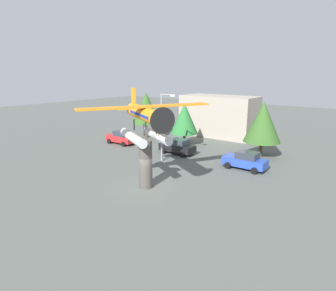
{
  "coord_description": "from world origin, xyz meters",
  "views": [
    {
      "loc": [
        15.36,
        -17.11,
        9.21
      ],
      "look_at": [
        0.0,
        3.0,
        2.95
      ],
      "focal_mm": 31.69,
      "sensor_mm": 36.0,
      "label": 1
    }
  ],
  "objects_px": {
    "storefront_building": "(219,116)",
    "tree_center_back": "(263,122)",
    "tree_west": "(146,108)",
    "car_mid_black": "(178,146)",
    "floatplane_monument": "(145,120)",
    "streetlight_primary": "(163,122)",
    "display_pedestal": "(146,164)",
    "tree_east": "(184,118)",
    "car_near_red": "(121,137)",
    "car_far_blue": "(245,160)"
  },
  "relations": [
    {
      "from": "storefront_building",
      "to": "tree_center_back",
      "type": "relative_size",
      "value": 1.75
    },
    {
      "from": "tree_west",
      "to": "car_mid_black",
      "type": "bearing_deg",
      "value": -27.24
    },
    {
      "from": "floatplane_monument",
      "to": "storefront_building",
      "type": "distance_m",
      "value": 22.82
    },
    {
      "from": "car_mid_black",
      "to": "streetlight_primary",
      "type": "xyz_separation_m",
      "value": [
        0.5,
        -3.3,
        3.3
      ]
    },
    {
      "from": "display_pedestal",
      "to": "tree_west",
      "type": "relative_size",
      "value": 0.6
    },
    {
      "from": "display_pedestal",
      "to": "tree_west",
      "type": "height_order",
      "value": "tree_west"
    },
    {
      "from": "streetlight_primary",
      "to": "tree_east",
      "type": "xyz_separation_m",
      "value": [
        -2.4,
        7.45,
        -0.71
      ]
    },
    {
      "from": "storefront_building",
      "to": "tree_east",
      "type": "xyz_separation_m",
      "value": [
        -0.74,
        -7.91,
        0.53
      ]
    },
    {
      "from": "car_near_red",
      "to": "tree_east",
      "type": "bearing_deg",
      "value": -146.1
    },
    {
      "from": "car_far_blue",
      "to": "tree_east",
      "type": "distance_m",
      "value": 11.69
    },
    {
      "from": "streetlight_primary",
      "to": "tree_west",
      "type": "bearing_deg",
      "value": 139.77
    },
    {
      "from": "floatplane_monument",
      "to": "streetlight_primary",
      "type": "height_order",
      "value": "floatplane_monument"
    },
    {
      "from": "car_mid_black",
      "to": "storefront_building",
      "type": "distance_m",
      "value": 12.28
    },
    {
      "from": "tree_east",
      "to": "tree_west",
      "type": "bearing_deg",
      "value": 177.16
    },
    {
      "from": "car_far_blue",
      "to": "storefront_building",
      "type": "height_order",
      "value": "storefront_building"
    },
    {
      "from": "tree_west",
      "to": "tree_east",
      "type": "xyz_separation_m",
      "value": [
        6.81,
        -0.34,
        -0.81
      ]
    },
    {
      "from": "display_pedestal",
      "to": "car_mid_black",
      "type": "bearing_deg",
      "value": 111.5
    },
    {
      "from": "display_pedestal",
      "to": "floatplane_monument",
      "type": "relative_size",
      "value": 0.41
    },
    {
      "from": "tree_east",
      "to": "floatplane_monument",
      "type": "bearing_deg",
      "value": -67.28
    },
    {
      "from": "floatplane_monument",
      "to": "car_near_red",
      "type": "bearing_deg",
      "value": 172.31
    },
    {
      "from": "display_pedestal",
      "to": "tree_center_back",
      "type": "distance_m",
      "value": 15.23
    },
    {
      "from": "storefront_building",
      "to": "tree_east",
      "type": "bearing_deg",
      "value": -95.33
    },
    {
      "from": "display_pedestal",
      "to": "car_mid_black",
      "type": "distance_m",
      "value": 10.75
    },
    {
      "from": "display_pedestal",
      "to": "car_far_blue",
      "type": "distance_m",
      "value": 10.52
    },
    {
      "from": "car_far_blue",
      "to": "streetlight_primary",
      "type": "xyz_separation_m",
      "value": [
        -7.99,
        -2.76,
        3.3
      ]
    },
    {
      "from": "car_far_blue",
      "to": "tree_west",
      "type": "bearing_deg",
      "value": -16.28
    },
    {
      "from": "floatplane_monument",
      "to": "car_mid_black",
      "type": "xyz_separation_m",
      "value": [
        -4.03,
        10.01,
        -4.72
      ]
    },
    {
      "from": "display_pedestal",
      "to": "car_near_red",
      "type": "xyz_separation_m",
      "value": [
        -12.7,
        9.47,
        -1.09
      ]
    },
    {
      "from": "display_pedestal",
      "to": "tree_east",
      "type": "distance_m",
      "value": 15.32
    },
    {
      "from": "car_near_red",
      "to": "display_pedestal",
      "type": "bearing_deg",
      "value": 143.29
    },
    {
      "from": "display_pedestal",
      "to": "tree_center_back",
      "type": "xyz_separation_m",
      "value": [
        4.21,
        14.5,
        2.0
      ]
    },
    {
      "from": "car_near_red",
      "to": "car_mid_black",
      "type": "relative_size",
      "value": 1.0
    },
    {
      "from": "car_mid_black",
      "to": "car_near_red",
      "type": "bearing_deg",
      "value": 3.15
    },
    {
      "from": "streetlight_primary",
      "to": "tree_west",
      "type": "xyz_separation_m",
      "value": [
        -9.2,
        7.78,
        0.11
      ]
    },
    {
      "from": "display_pedestal",
      "to": "streetlight_primary",
      "type": "relative_size",
      "value": 0.55
    },
    {
      "from": "streetlight_primary",
      "to": "tree_east",
      "type": "relative_size",
      "value": 1.31
    },
    {
      "from": "streetlight_primary",
      "to": "tree_west",
      "type": "distance_m",
      "value": 12.05
    },
    {
      "from": "floatplane_monument",
      "to": "display_pedestal",
      "type": "bearing_deg",
      "value": 180.0
    },
    {
      "from": "car_far_blue",
      "to": "tree_east",
      "type": "xyz_separation_m",
      "value": [
        -10.39,
        4.68,
        2.59
      ]
    },
    {
      "from": "car_far_blue",
      "to": "tree_center_back",
      "type": "relative_size",
      "value": 0.68
    },
    {
      "from": "streetlight_primary",
      "to": "tree_center_back",
      "type": "height_order",
      "value": "streetlight_primary"
    },
    {
      "from": "display_pedestal",
      "to": "car_mid_black",
      "type": "height_order",
      "value": "display_pedestal"
    },
    {
      "from": "streetlight_primary",
      "to": "car_far_blue",
      "type": "bearing_deg",
      "value": 19.08
    },
    {
      "from": "storefront_building",
      "to": "tree_west",
      "type": "xyz_separation_m",
      "value": [
        -7.54,
        -7.57,
        1.34
      ]
    },
    {
      "from": "streetlight_primary",
      "to": "tree_center_back",
      "type": "bearing_deg",
      "value": 45.85
    },
    {
      "from": "car_near_red",
      "to": "car_far_blue",
      "type": "xyz_separation_m",
      "value": [
        17.27,
        -0.06,
        0.0
      ]
    },
    {
      "from": "storefront_building",
      "to": "tree_center_back",
      "type": "height_order",
      "value": "tree_center_back"
    },
    {
      "from": "car_near_red",
      "to": "tree_east",
      "type": "distance_m",
      "value": 8.69
    },
    {
      "from": "tree_east",
      "to": "tree_center_back",
      "type": "relative_size",
      "value": 0.88
    },
    {
      "from": "car_far_blue",
      "to": "storefront_building",
      "type": "bearing_deg",
      "value": -52.53
    }
  ]
}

